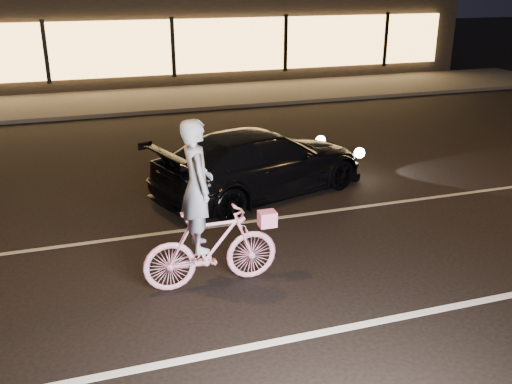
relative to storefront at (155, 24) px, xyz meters
name	(u,v)px	position (x,y,z in m)	size (l,w,h in m)	color
ground	(354,264)	(0.00, -18.97, -2.15)	(90.00, 90.00, 0.00)	black
lane_stripe_near	(408,315)	(0.00, -20.47, -2.14)	(60.00, 0.12, 0.01)	silver
lane_stripe_far	(304,214)	(0.00, -16.97, -2.14)	(60.00, 0.10, 0.01)	gray
sidewalk	(184,98)	(0.00, -5.97, -2.09)	(30.00, 4.00, 0.12)	#383533
storefront	(155,24)	(0.00, 0.00, 0.00)	(25.40, 8.42, 4.20)	black
cyclist	(207,229)	(-2.25, -18.89, -1.29)	(1.92, 0.66, 2.41)	#E23273
sedan	(261,162)	(-0.39, -15.67, -1.49)	(4.87, 3.20, 1.31)	black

